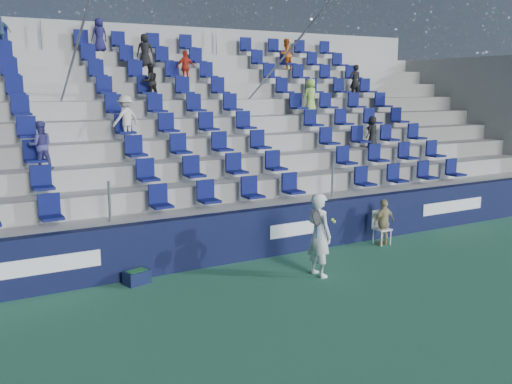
% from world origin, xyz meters
% --- Properties ---
extents(ground, '(70.00, 70.00, 0.00)m').
position_xyz_m(ground, '(0.00, 0.00, 0.00)').
color(ground, '#2F6E4D').
rests_on(ground, ground).
extents(sponsor_wall, '(24.00, 0.32, 1.20)m').
position_xyz_m(sponsor_wall, '(0.00, 3.15, 0.60)').
color(sponsor_wall, '#0E1233').
rests_on(sponsor_wall, ground).
extents(grandstand, '(24.00, 8.17, 6.63)m').
position_xyz_m(grandstand, '(-0.01, 8.24, 2.13)').
color(grandstand, '#9D9D98').
rests_on(grandstand, ground).
extents(tennis_player, '(0.69, 0.71, 1.85)m').
position_xyz_m(tennis_player, '(0.93, 1.30, 0.93)').
color(tennis_player, white).
rests_on(tennis_player, ground).
extents(line_judge_chair, '(0.39, 0.40, 0.89)m').
position_xyz_m(line_judge_chair, '(3.88, 2.64, 0.51)').
color(line_judge_chair, white).
rests_on(line_judge_chair, ground).
extents(line_judge, '(0.74, 0.35, 1.22)m').
position_xyz_m(line_judge, '(3.88, 2.50, 0.61)').
color(line_judge, tan).
rests_on(line_judge, ground).
extents(ball_bin, '(0.60, 0.47, 0.29)m').
position_xyz_m(ball_bin, '(-2.72, 2.75, 0.16)').
color(ball_bin, '#0E1535').
rests_on(ball_bin, ground).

